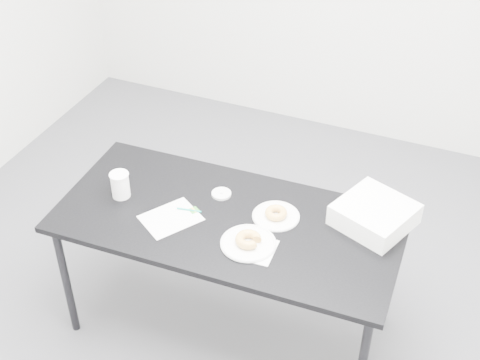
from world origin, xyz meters
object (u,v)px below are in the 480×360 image
at_px(pen, 189,210).
at_px(donut_near, 248,239).
at_px(donut_far, 276,213).
at_px(scorecard, 171,218).
at_px(bakery_box, 375,214).
at_px(table, 228,228).
at_px(coffee_cup, 120,185).
at_px(plate_near, 248,243).
at_px(plate_far, 276,216).

distance_m(pen, donut_near, 0.37).
bearing_deg(donut_far, scorecard, -156.06).
relative_size(scorecard, bakery_box, 0.82).
distance_m(table, donut_near, 0.22).
bearing_deg(coffee_cup, donut_far, 10.67).
height_order(pen, donut_near, donut_near).
relative_size(table, donut_far, 15.65).
bearing_deg(scorecard, plate_near, 29.47).
relative_size(donut_near, donut_far, 1.12).
bearing_deg(plate_near, table, 140.53).
height_order(plate_far, donut_far, donut_far).
bearing_deg(table, pen, -175.70).
distance_m(scorecard, pen, 0.10).
xyz_separation_m(scorecard, coffee_cup, (-0.30, 0.06, 0.07)).
distance_m(pen, plate_near, 0.37).
bearing_deg(table, donut_far, 24.47).
relative_size(table, bakery_box, 5.23).
xyz_separation_m(plate_near, donut_far, (0.05, 0.23, 0.02)).
bearing_deg(coffee_cup, plate_near, -6.90).
xyz_separation_m(pen, donut_near, (0.35, -0.11, 0.02)).
xyz_separation_m(table, donut_far, (0.20, 0.10, 0.08)).
relative_size(table, scorecard, 6.38).
relative_size(table, pen, 13.74).
distance_m(scorecard, donut_far, 0.50).
height_order(table, donut_far, donut_far).
height_order(plate_far, bakery_box, bakery_box).
bearing_deg(bakery_box, scorecard, -137.99).
bearing_deg(bakery_box, coffee_cup, -145.57).
distance_m(donut_near, coffee_cup, 0.72).
xyz_separation_m(plate_near, plate_far, (0.05, 0.23, -0.00)).
height_order(plate_near, donut_near, donut_near).
relative_size(donut_near, coffee_cup, 0.89).
relative_size(pen, bakery_box, 0.38).
bearing_deg(plate_far, coffee_cup, -169.33).
bearing_deg(table, coffee_cup, -177.28).
bearing_deg(plate_near, scorecard, 176.29).
bearing_deg(donut_near, scorecard, 176.29).
distance_m(scorecard, coffee_cup, 0.32).
relative_size(scorecard, plate_near, 1.02).
relative_size(plate_far, coffee_cup, 1.68).
bearing_deg(bakery_box, pen, -141.68).
relative_size(plate_far, donut_far, 2.13).
height_order(scorecard, donut_far, donut_far).
bearing_deg(plate_far, donut_far, 0.00).
bearing_deg(coffee_cup, plate_far, 10.67).
xyz_separation_m(plate_far, donut_far, (0.00, 0.00, 0.02)).
bearing_deg(plate_near, bakery_box, 36.62).
distance_m(plate_far, bakery_box, 0.46).
bearing_deg(pen, table, -3.86).
distance_m(table, coffee_cup, 0.57).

